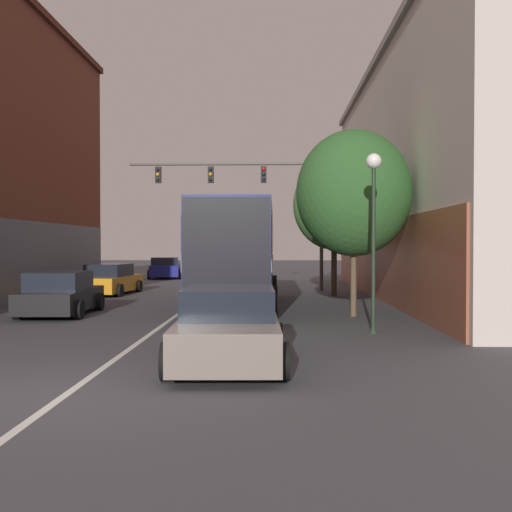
{
  "coord_description": "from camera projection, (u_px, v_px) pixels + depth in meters",
  "views": [
    {
      "loc": [
        3.12,
        -8.82,
        2.24
      ],
      "look_at": [
        2.51,
        11.34,
        1.88
      ],
      "focal_mm": 42.0,
      "sensor_mm": 36.0,
      "label": 1
    }
  ],
  "objects": [
    {
      "name": "street_tree_far",
      "position": [
        334.0,
        205.0,
        26.28
      ],
      "size": [
        3.61,
        3.25,
        6.0
      ],
      "color": "#4C3823",
      "rests_on": "ground_plane"
    },
    {
      "name": "hatchback_foreground",
      "position": [
        228.0,
        329.0,
        11.15
      ],
      "size": [
        2.22,
        3.98,
        1.44
      ],
      "rotation": [
        0.0,
        0.0,
        1.61
      ],
      "color": "slate",
      "rests_on": "ground_plane"
    },
    {
      "name": "street_tree_near",
      "position": [
        354.0,
        193.0,
        18.76
      ],
      "size": [
        3.61,
        3.25,
        5.87
      ],
      "color": "brown",
      "rests_on": "ground_plane"
    },
    {
      "name": "parked_car_left_near",
      "position": [
        111.0,
        280.0,
        27.29
      ],
      "size": [
        2.22,
        4.57,
        1.39
      ],
      "rotation": [
        0.0,
        0.0,
        1.5
      ],
      "color": "orange",
      "rests_on": "ground_plane"
    },
    {
      "name": "building_right_storefront",
      "position": [
        481.0,
        175.0,
        25.7
      ],
      "size": [
        9.5,
        25.77,
        10.24
      ],
      "color": "beige",
      "rests_on": "ground_plane"
    },
    {
      "name": "ground_plane",
      "position": [
        66.0,
        395.0,
        8.95
      ],
      "size": [
        160.0,
        160.0,
        0.0
      ],
      "primitive_type": "plane",
      "color": "#424247"
    },
    {
      "name": "lane_center_line",
      "position": [
        187.0,
        308.0,
        21.34
      ],
      "size": [
        0.14,
        36.8,
        0.01
      ],
      "color": "silver",
      "rests_on": "ground_plane"
    },
    {
      "name": "traffic_signal_gantry",
      "position": [
        256.0,
        191.0,
        29.56
      ],
      "size": [
        9.62,
        0.36,
        6.56
      ],
      "color": "#514C47",
      "rests_on": "ground_plane"
    },
    {
      "name": "parked_car_left_mid",
      "position": [
        61.0,
        294.0,
        19.23
      ],
      "size": [
        2.19,
        4.15,
        1.39
      ],
      "rotation": [
        0.0,
        0.0,
        1.61
      ],
      "color": "black",
      "rests_on": "ground_plane"
    },
    {
      "name": "parked_car_left_far",
      "position": [
        165.0,
        268.0,
        40.4
      ],
      "size": [
        2.55,
        4.12,
        1.42
      ],
      "rotation": [
        0.0,
        0.0,
        1.7
      ],
      "color": "navy",
      "rests_on": "ground_plane"
    },
    {
      "name": "bus",
      "position": [
        238.0,
        251.0,
        21.48
      ],
      "size": [
        2.85,
        10.23,
        3.64
      ],
      "rotation": [
        0.0,
        0.0,
        1.57
      ],
      "color": "navy",
      "rests_on": "ground_plane"
    },
    {
      "name": "street_lamp",
      "position": [
        374.0,
        213.0,
        15.18
      ],
      "size": [
        0.39,
        0.39,
        4.57
      ],
      "color": "#233323",
      "rests_on": "ground_plane"
    }
  ]
}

